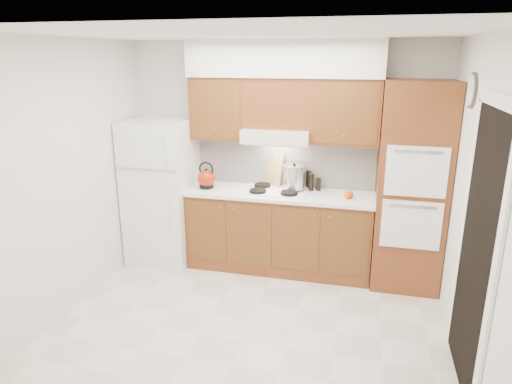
# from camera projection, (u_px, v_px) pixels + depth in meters

# --- Properties ---
(floor) EXTENTS (3.60, 3.60, 0.00)m
(floor) POSITION_uv_depth(u_px,v_px,m) (251.00, 321.00, 4.36)
(floor) COLOR beige
(floor) RESTS_ON ground
(ceiling) EXTENTS (3.60, 3.60, 0.00)m
(ceiling) POSITION_uv_depth(u_px,v_px,m) (250.00, 33.00, 3.61)
(ceiling) COLOR white
(ceiling) RESTS_ON wall_back
(wall_back) EXTENTS (3.60, 0.02, 2.60)m
(wall_back) POSITION_uv_depth(u_px,v_px,m) (283.00, 155.00, 5.37)
(wall_back) COLOR silver
(wall_back) RESTS_ON floor
(wall_left) EXTENTS (0.02, 3.00, 2.60)m
(wall_left) POSITION_uv_depth(u_px,v_px,m) (71.00, 178.00, 4.40)
(wall_left) COLOR silver
(wall_left) RESTS_ON floor
(wall_right) EXTENTS (0.02, 3.00, 2.60)m
(wall_right) POSITION_uv_depth(u_px,v_px,m) (473.00, 206.00, 3.57)
(wall_right) COLOR silver
(wall_right) RESTS_ON floor
(fridge) EXTENTS (0.75, 0.72, 1.72)m
(fridge) POSITION_uv_depth(u_px,v_px,m) (162.00, 191.00, 5.49)
(fridge) COLOR white
(fridge) RESTS_ON floor
(base_cabinets) EXTENTS (2.11, 0.60, 0.90)m
(base_cabinets) POSITION_uv_depth(u_px,v_px,m) (279.00, 232.00, 5.34)
(base_cabinets) COLOR brown
(base_cabinets) RESTS_ON floor
(countertop) EXTENTS (2.13, 0.62, 0.04)m
(countertop) POSITION_uv_depth(u_px,v_px,m) (279.00, 194.00, 5.19)
(countertop) COLOR white
(countertop) RESTS_ON base_cabinets
(backsplash) EXTENTS (2.11, 0.03, 0.56)m
(backsplash) POSITION_uv_depth(u_px,v_px,m) (285.00, 162.00, 5.38)
(backsplash) COLOR white
(backsplash) RESTS_ON countertop
(oven_cabinet) EXTENTS (0.70, 0.65, 2.20)m
(oven_cabinet) POSITION_uv_depth(u_px,v_px,m) (411.00, 187.00, 4.80)
(oven_cabinet) COLOR brown
(oven_cabinet) RESTS_ON floor
(upper_cab_left) EXTENTS (0.63, 0.33, 0.70)m
(upper_cab_left) POSITION_uv_depth(u_px,v_px,m) (220.00, 108.00, 5.23)
(upper_cab_left) COLOR brown
(upper_cab_left) RESTS_ON wall_back
(upper_cab_right) EXTENTS (0.73, 0.33, 0.70)m
(upper_cab_right) POSITION_uv_depth(u_px,v_px,m) (346.00, 112.00, 4.90)
(upper_cab_right) COLOR brown
(upper_cab_right) RESTS_ON wall_back
(range_hood) EXTENTS (0.75, 0.45, 0.15)m
(range_hood) POSITION_uv_depth(u_px,v_px,m) (277.00, 135.00, 5.09)
(range_hood) COLOR silver
(range_hood) RESTS_ON wall_back
(upper_cab_over_hood) EXTENTS (0.75, 0.33, 0.55)m
(upper_cab_over_hood) POSITION_uv_depth(u_px,v_px,m) (279.00, 103.00, 5.05)
(upper_cab_over_hood) COLOR brown
(upper_cab_over_hood) RESTS_ON range_hood
(soffit) EXTENTS (2.13, 0.36, 0.40)m
(soffit) POSITION_uv_depth(u_px,v_px,m) (284.00, 58.00, 4.88)
(soffit) COLOR silver
(soffit) RESTS_ON wall_back
(cooktop) EXTENTS (0.74, 0.50, 0.01)m
(cooktop) POSITION_uv_depth(u_px,v_px,m) (275.00, 191.00, 5.21)
(cooktop) COLOR white
(cooktop) RESTS_ON countertop
(doorway) EXTENTS (0.02, 0.90, 2.10)m
(doorway) POSITION_uv_depth(u_px,v_px,m) (477.00, 254.00, 3.31)
(doorway) COLOR black
(doorway) RESTS_ON floor
(wall_clock) EXTENTS (0.02, 0.30, 0.30)m
(wall_clock) POSITION_uv_depth(u_px,v_px,m) (472.00, 90.00, 3.84)
(wall_clock) COLOR #3F3833
(wall_clock) RESTS_ON wall_right
(kettle) EXTENTS (0.26, 0.26, 0.21)m
(kettle) POSITION_uv_depth(u_px,v_px,m) (206.00, 179.00, 5.31)
(kettle) COLOR maroon
(kettle) RESTS_ON countertop
(cutting_board) EXTENTS (0.30, 0.20, 0.37)m
(cutting_board) POSITION_uv_depth(u_px,v_px,m) (272.00, 169.00, 5.40)
(cutting_board) COLOR #AF7C59
(cutting_board) RESTS_ON countertop
(stock_pot) EXTENTS (0.27, 0.27, 0.26)m
(stock_pot) POSITION_uv_depth(u_px,v_px,m) (294.00, 177.00, 5.20)
(stock_pot) COLOR silver
(stock_pot) RESTS_ON cooktop
(condiment_a) EXTENTS (0.07, 0.07, 0.21)m
(condiment_a) POSITION_uv_depth(u_px,v_px,m) (308.00, 179.00, 5.32)
(condiment_a) COLOR black
(condiment_a) RESTS_ON countertop
(condiment_b) EXTENTS (0.08, 0.08, 0.20)m
(condiment_b) POSITION_uv_depth(u_px,v_px,m) (311.00, 182.00, 5.22)
(condiment_b) COLOR black
(condiment_b) RESTS_ON countertop
(condiment_c) EXTENTS (0.06, 0.06, 0.15)m
(condiment_c) POSITION_uv_depth(u_px,v_px,m) (318.00, 184.00, 5.23)
(condiment_c) COLOR black
(condiment_c) RESTS_ON countertop
(orange_near) EXTENTS (0.09, 0.09, 0.08)m
(orange_near) POSITION_uv_depth(u_px,v_px,m) (350.00, 195.00, 4.96)
(orange_near) COLOR orange
(orange_near) RESTS_ON countertop
(orange_far) EXTENTS (0.11, 0.11, 0.08)m
(orange_far) POSITION_uv_depth(u_px,v_px,m) (348.00, 195.00, 4.94)
(orange_far) COLOR #F34C0C
(orange_far) RESTS_ON countertop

